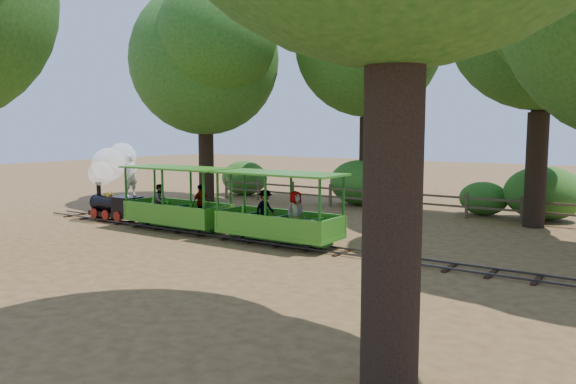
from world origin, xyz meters
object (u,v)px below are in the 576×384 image
Objects in this scene: locomotive at (113,176)px; fence at (393,198)px; carriage_rear at (278,216)px; carriage_front at (178,206)px.

fence is at bearing 45.62° from locomotive.
carriage_rear is 0.22× the size of fence.
locomotive is at bearing 178.91° from carriage_front.
locomotive is 0.76× the size of carriage_rear.
carriage_front is at bearing -1.09° from locomotive.
carriage_rear is at bearing -91.24° from fence.
locomotive is at bearing -134.38° from fence.
locomotive is at bearing 179.53° from carriage_rear.
carriage_front is at bearing -179.96° from carriage_rear.
carriage_rear is (4.16, 0.00, 0.02)m from carriage_front.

